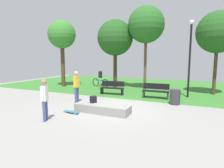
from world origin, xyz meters
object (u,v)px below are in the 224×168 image
at_px(lamp_post, 190,52).
at_px(tree_young_birch, 218,32).
at_px(concrete_ledge, 102,109).
at_px(tree_tall_oak, 115,38).
at_px(park_bench_by_oak, 112,87).
at_px(skater_watching, 76,84).
at_px(backpack_on_ledge, 93,99).
at_px(skateboard_by_ledge, 71,112).
at_px(tree_broad_elm, 62,35).
at_px(tree_slender_maple, 146,25).
at_px(skater_performing_trick, 45,97).
at_px(park_bench_near_lamppost, 156,91).
at_px(cyclist_on_bicycle, 100,79).
at_px(trash_bin, 175,97).

bearing_deg(lamp_post, tree_young_birch, 48.41).
xyz_separation_m(concrete_ledge, tree_tall_oak, (-2.59, 7.29, 3.93)).
bearing_deg(park_bench_by_oak, skater_watching, -105.03).
height_order(backpack_on_ledge, skateboard_by_ledge, backpack_on_ledge).
bearing_deg(tree_broad_elm, tree_slender_maple, 12.11).
distance_m(skater_performing_trick, lamp_post, 8.96).
height_order(concrete_ledge, park_bench_near_lamppost, park_bench_near_lamppost).
relative_size(tree_slender_maple, tree_tall_oak, 1.14).
xyz_separation_m(tree_young_birch, tree_slender_maple, (-4.88, 0.20, 0.85)).
relative_size(park_bench_by_oak, tree_slender_maple, 0.26).
xyz_separation_m(concrete_ledge, park_bench_by_oak, (-1.42, 4.18, 0.29)).
xyz_separation_m(skateboard_by_ledge, tree_tall_oak, (-1.36, 7.97, 4.06)).
bearing_deg(tree_young_birch, backpack_on_ledge, -128.14).
relative_size(skater_watching, cyclist_on_bicycle, 0.99).
bearing_deg(skater_performing_trick, park_bench_near_lamppost, 63.36).
bearing_deg(skater_performing_trick, trash_bin, 48.90).
bearing_deg(backpack_on_ledge, tree_young_birch, 171.96).
xyz_separation_m(concrete_ledge, skater_performing_trick, (-1.53, -1.96, 0.78)).
height_order(skateboard_by_ledge, tree_broad_elm, tree_broad_elm).
bearing_deg(trash_bin, cyclist_on_bicycle, 148.95).
xyz_separation_m(tree_young_birch, tree_tall_oak, (-7.48, 0.22, -0.03)).
height_order(concrete_ledge, cyclist_on_bicycle, cyclist_on_bicycle).
distance_m(concrete_ledge, lamp_post, 6.83).
distance_m(park_bench_near_lamppost, cyclist_on_bicycle, 6.19).
height_order(skateboard_by_ledge, park_bench_by_oak, park_bench_by_oak).
bearing_deg(backpack_on_ledge, concrete_ledge, 106.76).
bearing_deg(trash_bin, tree_broad_elm, 164.20).
xyz_separation_m(tree_tall_oak, cyclist_on_bicycle, (-1.33, -0.20, -3.49)).
bearing_deg(skater_performing_trick, backpack_on_ledge, 65.03).
xyz_separation_m(park_bench_near_lamppost, park_bench_by_oak, (-2.98, 0.00, 0.00)).
xyz_separation_m(park_bench_by_oak, tree_slender_maple, (1.44, 3.09, 4.51)).
bearing_deg(backpack_on_ledge, skateboard_by_ledge, -9.45).
bearing_deg(concrete_ledge, tree_young_birch, 55.30).
distance_m(concrete_ledge, park_bench_by_oak, 4.42).
relative_size(concrete_ledge, backpack_on_ledge, 8.06).
height_order(tree_tall_oak, lamp_post, tree_tall_oak).
bearing_deg(trash_bin, skateboard_by_ledge, -137.50).
height_order(park_bench_by_oak, tree_tall_oak, tree_tall_oak).
bearing_deg(cyclist_on_bicycle, skater_watching, -74.12).
xyz_separation_m(concrete_ledge, tree_young_birch, (4.89, 7.06, 3.96)).
relative_size(concrete_ledge, tree_tall_oak, 0.46).
height_order(tree_young_birch, tree_slender_maple, tree_slender_maple).
xyz_separation_m(concrete_ledge, tree_broad_elm, (-6.90, 5.78, 4.20)).
xyz_separation_m(park_bench_by_oak, cyclist_on_bicycle, (-2.49, 2.91, 0.15)).
bearing_deg(skater_watching, tree_tall_oak, 93.32).
bearing_deg(cyclist_on_bicycle, tree_broad_elm, -156.42).
relative_size(backpack_on_ledge, park_bench_by_oak, 0.20).
bearing_deg(park_bench_by_oak, concrete_ledge, -71.17).
relative_size(trash_bin, cyclist_on_bicycle, 0.46).
relative_size(skater_watching, park_bench_by_oak, 1.08).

